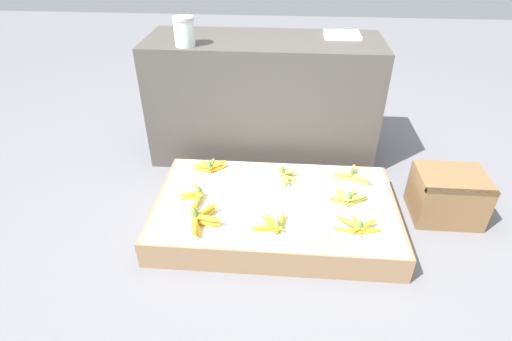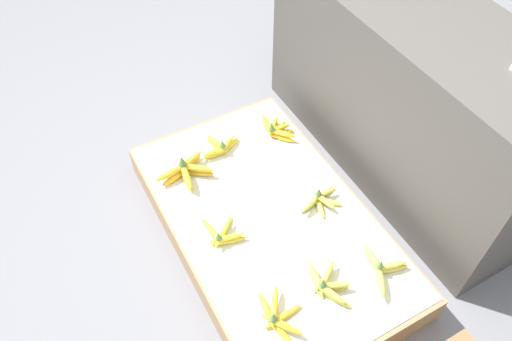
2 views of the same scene
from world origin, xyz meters
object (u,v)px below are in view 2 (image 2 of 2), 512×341
object	(u,v)px
banana_bunch_front_midleft	(221,234)
banana_bunch_back_midright	(381,269)
banana_bunch_front_midright	(277,318)
banana_bunch_back_midleft	(320,200)
banana_bunch_front_left	(186,171)
banana_bunch_middle_midright	(326,284)
banana_bunch_middle_left	(220,147)
banana_bunch_back_left	(276,129)

from	to	relation	value
banana_bunch_front_midleft	banana_bunch_back_midright	size ratio (longest dim) A/B	0.78
banana_bunch_front_midright	banana_bunch_back_midleft	distance (m)	0.55
banana_bunch_front_midleft	banana_bunch_back_midright	bearing A→B (deg)	46.65
banana_bunch_front_left	banana_bunch_middle_midright	distance (m)	0.78
banana_bunch_front_left	banana_bunch_back_midright	xyz separation A→B (m)	(0.79, 0.45, -0.00)
banana_bunch_front_midleft	banana_bunch_front_left	bearing A→B (deg)	178.40
banana_bunch_front_left	banana_bunch_middle_midright	world-z (taller)	banana_bunch_front_left
banana_bunch_middle_left	banana_bunch_back_midright	distance (m)	0.89
banana_bunch_front_midright	banana_bunch_front_midleft	bearing A→B (deg)	-177.57
banana_bunch_front_left	banana_bunch_front_midleft	bearing A→B (deg)	-1.60
banana_bunch_front_left	banana_bunch_back_midleft	distance (m)	0.59
banana_bunch_back_left	banana_bunch_back_midleft	xyz separation A→B (m)	(0.45, -0.05, -0.00)
banana_bunch_front_midright	banana_bunch_back_left	bearing A→B (deg)	149.83
banana_bunch_front_midleft	banana_bunch_middle_midright	xyz separation A→B (m)	(0.39, 0.24, 0.00)
banana_bunch_middle_midright	banana_bunch_back_midright	xyz separation A→B (m)	(0.05, 0.22, 0.00)
banana_bunch_front_midleft	banana_bunch_back_midleft	distance (m)	0.44
banana_bunch_front_left	banana_bunch_back_midright	bearing A→B (deg)	29.43
banana_bunch_back_midright	banana_bunch_front_left	bearing A→B (deg)	-150.57
banana_bunch_back_midright	banana_bunch_front_midright	bearing A→B (deg)	-93.16
banana_bunch_front_midleft	banana_bunch_front_midright	xyz separation A→B (m)	(0.41, 0.02, 0.00)
banana_bunch_front_midleft	banana_bunch_front_midright	world-z (taller)	banana_bunch_front_midright
banana_bunch_middle_left	banana_bunch_back_left	xyz separation A→B (m)	(0.02, 0.28, -0.00)
banana_bunch_front_left	banana_bunch_back_midright	world-z (taller)	banana_bunch_front_left
banana_bunch_front_midleft	banana_bunch_front_midright	size ratio (longest dim) A/B	0.72
banana_bunch_front_midleft	banana_bunch_middle_left	size ratio (longest dim) A/B	0.83
banana_bunch_middle_midright	banana_bunch_back_left	bearing A→B (deg)	162.59
banana_bunch_middle_midright	banana_bunch_back_midright	world-z (taller)	same
banana_bunch_front_left	banana_bunch_middle_left	distance (m)	0.21
banana_bunch_middle_left	banana_bunch_middle_midright	world-z (taller)	banana_bunch_middle_midright
banana_bunch_front_midright	banana_bunch_middle_left	world-z (taller)	banana_bunch_front_midright
banana_bunch_front_left	banana_bunch_back_midleft	xyz separation A→B (m)	(0.41, 0.43, -0.01)
banana_bunch_front_midleft	banana_bunch_back_midleft	bearing A→B (deg)	83.46
banana_bunch_front_left	banana_bunch_middle_midright	xyz separation A→B (m)	(0.75, 0.23, -0.01)
banana_bunch_front_midleft	banana_bunch_back_midleft	size ratio (longest dim) A/B	0.84
banana_bunch_front_midright	banana_bunch_back_midleft	bearing A→B (deg)	130.36
banana_bunch_front_left	banana_bunch_back_midleft	size ratio (longest dim) A/B	1.22
banana_bunch_front_midright	banana_bunch_back_left	size ratio (longest dim) A/B	1.15
banana_bunch_front_left	banana_bunch_back_left	xyz separation A→B (m)	(-0.04, 0.48, -0.01)
banana_bunch_front_left	banana_bunch_front_midright	distance (m)	0.77
banana_bunch_middle_left	banana_bunch_front_midleft	bearing A→B (deg)	-25.94
banana_bunch_back_left	banana_bunch_front_left	bearing A→B (deg)	-85.41
banana_bunch_back_midleft	banana_bunch_back_midright	bearing A→B (deg)	2.96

